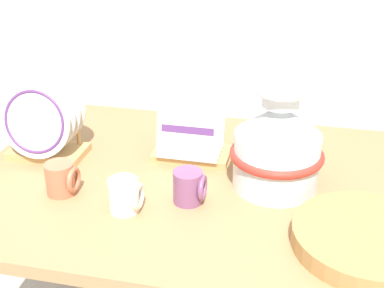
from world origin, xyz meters
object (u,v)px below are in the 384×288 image
ceramic_vase (277,145)px  wicker_charger_stack (368,239)px  mug_cream_glaze (125,195)px  dish_rack_round_plates (44,126)px  mug_plum_glaze (190,187)px  mug_terracotta_glaze (62,179)px  dish_rack_square_plates (192,134)px

ceramic_vase → wicker_charger_stack: (0.23, -0.23, -0.10)m
mug_cream_glaze → ceramic_vase: bearing=30.1°
dish_rack_round_plates → wicker_charger_stack: size_ratio=0.70×
dish_rack_round_plates → mug_plum_glaze: bearing=-17.7°
mug_cream_glaze → mug_terracotta_glaze: same height
ceramic_vase → mug_cream_glaze: ceramic_vase is taller
dish_rack_square_plates → wicker_charger_stack: size_ratio=0.66×
dish_rack_square_plates → mug_cream_glaze: 0.34m
dish_rack_round_plates → ceramic_vase: bearing=-1.9°
ceramic_vase → dish_rack_round_plates: (-0.69, 0.02, -0.03)m
dish_rack_square_plates → wicker_charger_stack: (0.49, -0.34, -0.05)m
mug_terracotta_glaze → mug_plum_glaze: bearing=5.7°
mug_plum_glaze → mug_terracotta_glaze: 0.34m
dish_rack_square_plates → wicker_charger_stack: 0.60m
mug_cream_glaze → wicker_charger_stack: bearing=-2.1°
wicker_charger_stack → mug_cream_glaze: 0.59m
mug_plum_glaze → mug_cream_glaze: (-0.15, -0.08, 0.00)m
dish_rack_round_plates → mug_cream_glaze: dish_rack_round_plates is taller
dish_rack_square_plates → wicker_charger_stack: bearing=-35.1°
ceramic_vase → dish_rack_square_plates: (-0.26, 0.11, -0.05)m
wicker_charger_stack → ceramic_vase: bearing=135.1°
mug_plum_glaze → mug_terracotta_glaze: (-0.34, -0.03, 0.00)m
ceramic_vase → wicker_charger_stack: 0.34m
dish_rack_round_plates → mug_cream_glaze: 0.41m
ceramic_vase → mug_plum_glaze: 0.26m
ceramic_vase → mug_cream_glaze: (-0.36, -0.21, -0.08)m
mug_plum_glaze → mug_terracotta_glaze: size_ratio=1.00×
mug_terracotta_glaze → dish_rack_round_plates: bearing=126.6°
mug_plum_glaze → mug_terracotta_glaze: bearing=-174.3°
ceramic_vase → mug_cream_glaze: size_ratio=3.33×
dish_rack_round_plates → mug_cream_glaze: (0.33, -0.23, -0.05)m
dish_rack_round_plates → mug_plum_glaze: dish_rack_round_plates is taller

